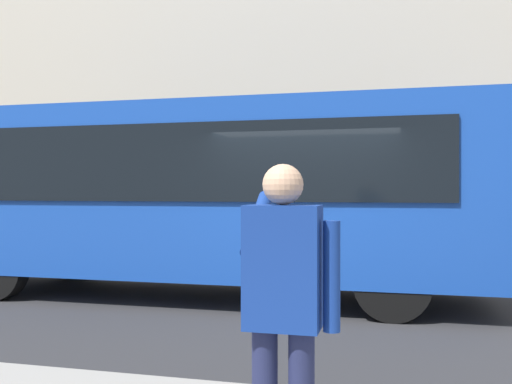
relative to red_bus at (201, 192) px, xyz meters
The scene contains 4 objects.
ground_plane 2.63m from the red_bus, 157.75° to the left, with size 60.00×60.00×0.00m, color #2B2B2D.
building_facade_far 7.65m from the red_bus, 107.35° to the right, with size 28.00×1.55×12.00m.
red_bus is the anchor object (origin of this frame).
pedestrian_photographer 6.25m from the red_bus, 113.79° to the left, with size 0.53×0.52×1.70m.
Camera 1 is at (-1.24, 7.91, 1.71)m, focal length 39.88 mm.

